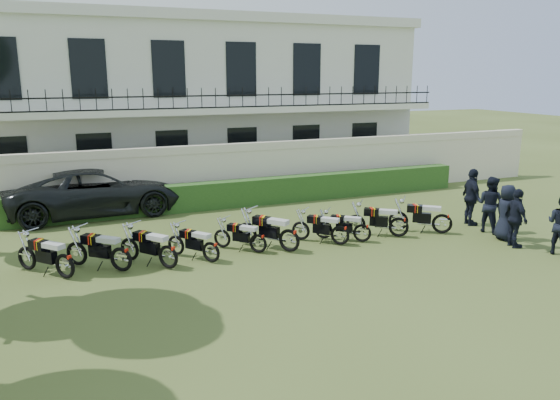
{
  "coord_description": "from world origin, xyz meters",
  "views": [
    {
      "loc": [
        -5.8,
        -12.11,
        4.94
      ],
      "look_at": [
        0.05,
        2.19,
        1.34
      ],
      "focal_mm": 35.0,
      "sensor_mm": 36.0,
      "label": 1
    }
  ],
  "objects_px": {
    "motorcycle_0": "(64,260)",
    "motorcycle_5": "(289,235)",
    "motorcycle_6": "(340,231)",
    "motorcycle_7": "(362,229)",
    "motorcycle_2": "(168,251)",
    "officer_2": "(516,218)",
    "officer_3": "(506,212)",
    "motorcycle_9": "(442,219)",
    "suv": "(96,191)",
    "officer_4": "(490,204)",
    "motorcycle_8": "(399,222)",
    "motorcycle_3": "(211,247)",
    "motorcycle_1": "(121,253)",
    "officer_5": "(472,197)",
    "motorcycle_4": "(258,239)"
  },
  "relations": [
    {
      "from": "motorcycle_0",
      "to": "suv",
      "type": "distance_m",
      "value": 6.51
    },
    {
      "from": "motorcycle_6",
      "to": "motorcycle_7",
      "type": "relative_size",
      "value": 0.98
    },
    {
      "from": "motorcycle_5",
      "to": "officer_3",
      "type": "xyz_separation_m",
      "value": [
        6.55,
        -1.33,
        0.33
      ]
    },
    {
      "from": "motorcycle_6",
      "to": "motorcycle_8",
      "type": "relative_size",
      "value": 0.85
    },
    {
      "from": "motorcycle_7",
      "to": "motorcycle_8",
      "type": "xyz_separation_m",
      "value": [
        1.3,
        0.02,
        0.05
      ]
    },
    {
      "from": "officer_2",
      "to": "officer_5",
      "type": "bearing_deg",
      "value": 2.46
    },
    {
      "from": "motorcycle_2",
      "to": "motorcycle_8",
      "type": "bearing_deg",
      "value": -37.65
    },
    {
      "from": "motorcycle_0",
      "to": "motorcycle_2",
      "type": "height_order",
      "value": "motorcycle_0"
    },
    {
      "from": "motorcycle_4",
      "to": "officer_4",
      "type": "xyz_separation_m",
      "value": [
        7.53,
        -0.76,
        0.47
      ]
    },
    {
      "from": "motorcycle_6",
      "to": "officer_2",
      "type": "relative_size",
      "value": 0.78
    },
    {
      "from": "motorcycle_2",
      "to": "suv",
      "type": "relative_size",
      "value": 0.26
    },
    {
      "from": "motorcycle_5",
      "to": "motorcycle_9",
      "type": "relative_size",
      "value": 1.05
    },
    {
      "from": "motorcycle_2",
      "to": "motorcycle_7",
      "type": "xyz_separation_m",
      "value": [
        5.8,
        0.1,
        -0.06
      ]
    },
    {
      "from": "motorcycle_1",
      "to": "officer_3",
      "type": "distance_m",
      "value": 11.22
    },
    {
      "from": "motorcycle_5",
      "to": "motorcycle_9",
      "type": "bearing_deg",
      "value": -39.67
    },
    {
      "from": "motorcycle_2",
      "to": "motorcycle_3",
      "type": "height_order",
      "value": "motorcycle_2"
    },
    {
      "from": "motorcycle_0",
      "to": "officer_5",
      "type": "distance_m",
      "value": 12.62
    },
    {
      "from": "motorcycle_6",
      "to": "officer_3",
      "type": "height_order",
      "value": "officer_3"
    },
    {
      "from": "motorcycle_5",
      "to": "suv",
      "type": "bearing_deg",
      "value": 87.32
    },
    {
      "from": "motorcycle_6",
      "to": "suv",
      "type": "distance_m",
      "value": 9.1
    },
    {
      "from": "motorcycle_2",
      "to": "motorcycle_5",
      "type": "xyz_separation_m",
      "value": [
        3.41,
        0.06,
        0.03
      ]
    },
    {
      "from": "motorcycle_5",
      "to": "officer_4",
      "type": "bearing_deg",
      "value": -42.25
    },
    {
      "from": "motorcycle_3",
      "to": "motorcycle_2",
      "type": "bearing_deg",
      "value": 144.99
    },
    {
      "from": "motorcycle_7",
      "to": "suv",
      "type": "distance_m",
      "value": 9.63
    },
    {
      "from": "motorcycle_5",
      "to": "officer_4",
      "type": "relative_size",
      "value": 0.94
    },
    {
      "from": "officer_4",
      "to": "officer_5",
      "type": "bearing_deg",
      "value": -19.66
    },
    {
      "from": "motorcycle_9",
      "to": "officer_4",
      "type": "distance_m",
      "value": 1.63
    },
    {
      "from": "motorcycle_6",
      "to": "motorcycle_1",
      "type": "bearing_deg",
      "value": 134.35
    },
    {
      "from": "motorcycle_7",
      "to": "officer_2",
      "type": "bearing_deg",
      "value": -78.25
    },
    {
      "from": "motorcycle_3",
      "to": "motorcycle_7",
      "type": "relative_size",
      "value": 1.05
    },
    {
      "from": "motorcycle_6",
      "to": "officer_4",
      "type": "xyz_separation_m",
      "value": [
        5.06,
        -0.53,
        0.44
      ]
    },
    {
      "from": "motorcycle_1",
      "to": "motorcycle_8",
      "type": "distance_m",
      "value": 8.25
    },
    {
      "from": "motorcycle_8",
      "to": "suv",
      "type": "bearing_deg",
      "value": 89.29
    },
    {
      "from": "motorcycle_6",
      "to": "motorcycle_7",
      "type": "bearing_deg",
      "value": -44.33
    },
    {
      "from": "motorcycle_7",
      "to": "officer_3",
      "type": "distance_m",
      "value": 4.41
    },
    {
      "from": "suv",
      "to": "officer_2",
      "type": "height_order",
      "value": "officer_2"
    },
    {
      "from": "motorcycle_0",
      "to": "motorcycle_4",
      "type": "bearing_deg",
      "value": -40.41
    },
    {
      "from": "officer_4",
      "to": "officer_2",
      "type": "bearing_deg",
      "value": 145.71
    },
    {
      "from": "motorcycle_4",
      "to": "motorcycle_0",
      "type": "bearing_deg",
      "value": 137.38
    },
    {
      "from": "officer_2",
      "to": "officer_3",
      "type": "bearing_deg",
      "value": -10.14
    },
    {
      "from": "motorcycle_4",
      "to": "motorcycle_9",
      "type": "distance_m",
      "value": 6.01
    },
    {
      "from": "motorcycle_7",
      "to": "motorcycle_8",
      "type": "bearing_deg",
      "value": -49.44
    },
    {
      "from": "motorcycle_9",
      "to": "motorcycle_6",
      "type": "bearing_deg",
      "value": 124.95
    },
    {
      "from": "motorcycle_6",
      "to": "officer_5",
      "type": "xyz_separation_m",
      "value": [
        5.09,
        0.35,
        0.5
      ]
    },
    {
      "from": "motorcycle_0",
      "to": "motorcycle_5",
      "type": "relative_size",
      "value": 0.91
    },
    {
      "from": "motorcycle_3",
      "to": "officer_4",
      "type": "relative_size",
      "value": 0.8
    },
    {
      "from": "motorcycle_6",
      "to": "officer_3",
      "type": "relative_size",
      "value": 0.79
    },
    {
      "from": "motorcycle_2",
      "to": "officer_2",
      "type": "relative_size",
      "value": 0.92
    },
    {
      "from": "officer_3",
      "to": "motorcycle_6",
      "type": "bearing_deg",
      "value": 81.04
    },
    {
      "from": "officer_3",
      "to": "officer_2",
      "type": "bearing_deg",
      "value": 162.87
    }
  ]
}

